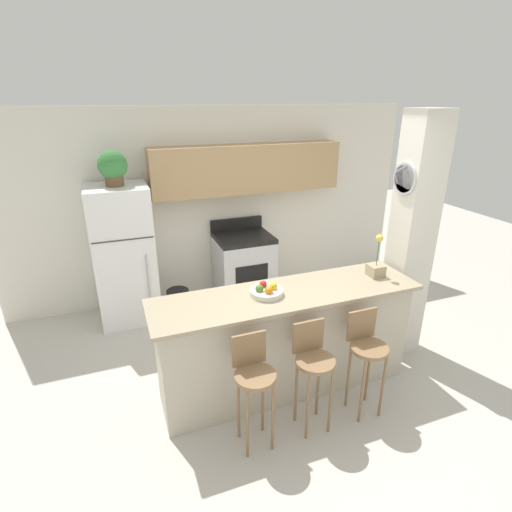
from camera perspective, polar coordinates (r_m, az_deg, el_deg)
ground_plane at (r=4.14m, az=4.09°, el=-17.92°), size 14.00×14.00×0.00m
wall_back at (r=5.46m, az=-3.97°, el=9.22°), size 5.60×0.38×2.55m
pillar_right at (r=4.39m, az=21.29°, el=2.18°), size 0.38×0.32×2.55m
counter_bar at (r=3.83m, az=4.30°, el=-11.97°), size 2.46×0.65×1.02m
refrigerator at (r=5.11m, az=-18.29°, el=0.11°), size 0.70×0.69×1.70m
stove_range at (r=5.53m, az=-1.75°, el=-1.46°), size 0.75×0.65×1.07m
bar_stool_left at (r=3.21m, az=-0.35°, el=-16.87°), size 0.32×0.32×0.96m
bar_stool_mid at (r=3.39m, az=8.13°, el=-14.79°), size 0.32×0.32×0.96m
bar_stool_right at (r=3.63m, az=15.49°, el=-12.69°), size 0.32×0.32×0.96m
potted_plant_on_fridge at (r=4.84m, az=-19.79°, el=11.89°), size 0.32×0.32×0.40m
orchid_vase at (r=4.02m, az=16.79°, el=-1.40°), size 0.14×0.14×0.42m
fruit_bowl at (r=3.51m, az=1.47°, el=-5.04°), size 0.29×0.29×0.11m
trash_bin at (r=5.21m, az=-11.00°, el=-6.72°), size 0.28×0.28×0.38m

